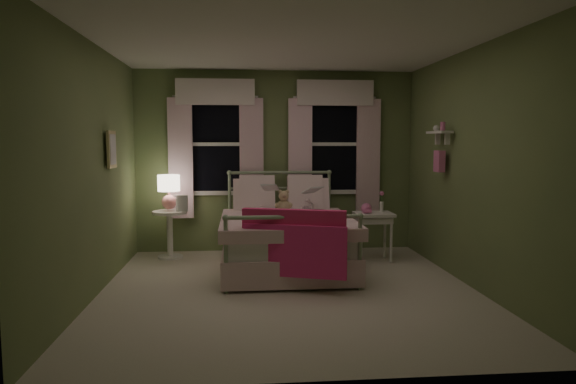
{
  "coord_description": "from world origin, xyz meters",
  "views": [
    {
      "loc": [
        -0.5,
        -5.34,
        1.59
      ],
      "look_at": [
        0.04,
        0.61,
        1.0
      ],
      "focal_mm": 32.0,
      "sensor_mm": 36.0,
      "label": 1
    }
  ],
  "objects": [
    {
      "name": "child_right",
      "position": [
        0.32,
        1.38,
        0.93
      ],
      "size": [
        0.37,
        0.29,
        0.72
      ],
      "primitive_type": "imported",
      "rotation": [
        0.0,
        0.0,
        3.07
      ],
      "color": "#F7D1DD",
      "rests_on": "bed"
    },
    {
      "name": "nightstand_left",
      "position": [
        -1.48,
        1.68,
        0.42
      ],
      "size": [
        0.46,
        0.46,
        0.65
      ],
      "color": "white",
      "rests_on": "ground"
    },
    {
      "name": "nightstand_right",
      "position": [
        1.24,
        1.25,
        0.55
      ],
      "size": [
        0.5,
        0.4,
        0.64
      ],
      "color": "white",
      "rests_on": "ground"
    },
    {
      "name": "book_right",
      "position": [
        0.32,
        1.13,
        0.92
      ],
      "size": [
        0.22,
        0.18,
        0.26
      ],
      "primitive_type": "imported",
      "rotation": [
        1.22,
        0.0,
        0.39
      ],
      "color": "beige",
      "rests_on": "child_right"
    },
    {
      "name": "child_left",
      "position": [
        -0.24,
        1.38,
        0.96
      ],
      "size": [
        0.28,
        0.19,
        0.77
      ],
      "primitive_type": "imported",
      "rotation": [
        0.0,
        0.0,
        3.13
      ],
      "color": "#F7D1DD",
      "rests_on": "bed"
    },
    {
      "name": "room_shell",
      "position": [
        0.0,
        0.0,
        1.3
      ],
      "size": [
        4.2,
        4.2,
        4.2
      ],
      "color": "beige",
      "rests_on": "ground"
    },
    {
      "name": "bud_vase",
      "position": [
        1.36,
        1.3,
        0.79
      ],
      "size": [
        0.06,
        0.06,
        0.28
      ],
      "color": "white",
      "rests_on": "nightstand_right"
    },
    {
      "name": "pink_throw",
      "position": [
        0.04,
        -0.07,
        0.61
      ],
      "size": [
        1.08,
        0.47,
        0.71
      ],
      "color": "#D82A64",
      "rests_on": "bed"
    },
    {
      "name": "book_left",
      "position": [
        -0.24,
        1.13,
        0.96
      ],
      "size": [
        0.22,
        0.16,
        0.26
      ],
      "primitive_type": "imported",
      "rotation": [
        1.22,
        0.0,
        -0.24
      ],
      "color": "beige",
      "rests_on": "child_left"
    },
    {
      "name": "window_left",
      "position": [
        -0.85,
        2.03,
        1.62
      ],
      "size": [
        1.34,
        0.13,
        1.96
      ],
      "color": "black",
      "rests_on": "room_shell"
    },
    {
      "name": "wall_shelf",
      "position": [
        1.9,
        0.7,
        1.52
      ],
      "size": [
        0.15,
        0.5,
        0.6
      ],
      "color": "white",
      "rests_on": "room_shell"
    },
    {
      "name": "book_nightstand",
      "position": [
        -1.38,
        1.6,
        0.66
      ],
      "size": [
        0.19,
        0.24,
        0.02
      ],
      "primitive_type": "imported",
      "rotation": [
        0.0,
        0.0,
        -0.14
      ],
      "color": "beige",
      "rests_on": "nightstand_left"
    },
    {
      "name": "bed",
      "position": [
        0.04,
        0.96,
        0.38
      ],
      "size": [
        1.58,
        2.04,
        1.18
      ],
      "color": "white",
      "rests_on": "ground"
    },
    {
      "name": "window_right",
      "position": [
        0.85,
        2.03,
        1.62
      ],
      "size": [
        1.34,
        0.13,
        1.96
      ],
      "color": "black",
      "rests_on": "room_shell"
    },
    {
      "name": "table_lamp",
      "position": [
        -1.48,
        1.68,
        0.95
      ],
      "size": [
        0.3,
        0.3,
        0.47
      ],
      "color": "pink",
      "rests_on": "nightstand_left"
    },
    {
      "name": "pink_toy",
      "position": [
        1.14,
        1.25,
        0.71
      ],
      "size": [
        0.14,
        0.2,
        0.14
      ],
      "color": "pink",
      "rests_on": "nightstand_right"
    },
    {
      "name": "framed_picture",
      "position": [
        -1.95,
        0.6,
        1.5
      ],
      "size": [
        0.03,
        0.32,
        0.42
      ],
      "color": "beige",
      "rests_on": "room_shell"
    },
    {
      "name": "teddy_bear",
      "position": [
        0.04,
        1.22,
        0.79
      ],
      "size": [
        0.23,
        0.19,
        0.31
      ],
      "color": "tan",
      "rests_on": "bed"
    }
  ]
}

